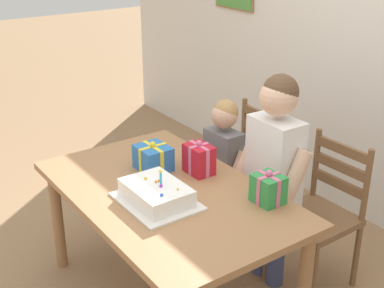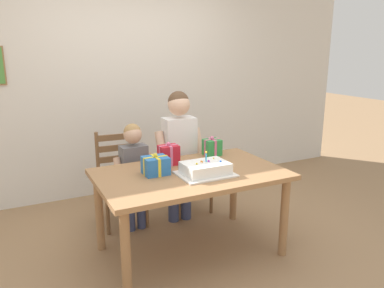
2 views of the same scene
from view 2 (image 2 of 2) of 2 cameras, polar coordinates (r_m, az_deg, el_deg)
name	(u,v)px [view 2 (image 2 of 2)]	position (r m, az deg, el deg)	size (l,w,h in m)	color
ground_plane	(190,251)	(3.44, -0.23, -15.87)	(20.00, 20.00, 0.00)	#997551
back_wall	(125,84)	(4.61, -10.02, 8.84)	(6.40, 0.11, 2.60)	silver
dining_table	(190,182)	(3.16, -0.24, -5.77)	(1.53, 0.95, 0.73)	#9E7047
birthday_cake	(205,169)	(3.05, 2.03, -3.78)	(0.44, 0.34, 0.19)	white
gift_box_red_large	(156,165)	(3.07, -5.50, -3.24)	(0.20, 0.18, 0.18)	#286BB7
gift_box_beside_cake	(212,147)	(3.60, 3.03, -0.49)	(0.16, 0.14, 0.19)	#2D8E42
gift_box_corner_small	(169,155)	(3.31, -3.54, -1.65)	(0.17, 0.13, 0.21)	red
chair_left	(121,178)	(3.85, -10.70, -5.02)	(0.44, 0.44, 0.92)	brown
chair_right	(186,168)	(4.09, -0.97, -3.61)	(0.43, 0.43, 0.92)	brown
child_older	(179,144)	(3.72, -1.93, 0.00)	(0.48, 0.28, 1.33)	#38426B
child_younger	(134,167)	(3.60, -8.72, -3.43)	(0.38, 0.22, 1.05)	#38426B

